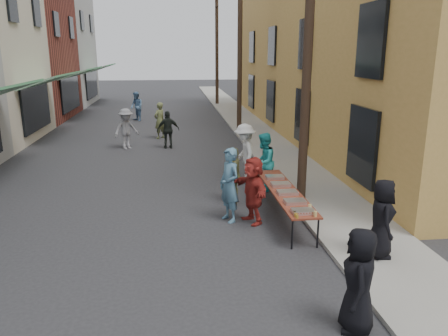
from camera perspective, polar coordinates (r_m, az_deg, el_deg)
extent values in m
plane|color=#28282B|center=(9.70, -10.15, -11.03)|extent=(120.00, 120.00, 0.00)
cube|color=gray|center=(24.46, 3.61, 5.14)|extent=(2.20, 60.00, 0.10)
cube|color=maroon|center=(31.57, -27.21, 12.98)|extent=(8.00, 8.00, 8.00)
cube|color=gray|center=(39.19, -23.26, 14.22)|extent=(8.00, 8.00, 9.00)
cube|color=#B68C41|center=(25.01, 18.70, 16.02)|extent=(10.00, 28.00, 10.00)
cylinder|color=#2D2116|center=(12.27, 10.96, 16.04)|extent=(0.26, 0.26, 9.00)
cylinder|color=#2D2116|center=(23.99, 2.08, 15.64)|extent=(0.26, 0.26, 9.00)
cylinder|color=#2D2116|center=(35.90, -0.94, 15.42)|extent=(0.26, 0.26, 9.00)
cube|color=maroon|center=(11.39, 7.88, -2.99)|extent=(0.70, 4.00, 0.04)
cylinder|color=black|center=(9.75, 8.90, -8.53)|extent=(0.04, 0.04, 0.71)
cylinder|color=black|center=(9.92, 12.16, -8.29)|extent=(0.04, 0.04, 0.71)
cylinder|color=black|center=(13.19, 4.58, -2.10)|extent=(0.04, 0.04, 0.71)
cylinder|color=black|center=(13.31, 7.03, -2.00)|extent=(0.04, 0.04, 0.71)
cube|color=maroon|center=(9.87, 10.27, -5.58)|extent=(0.50, 0.33, 0.08)
cube|color=#B2B2B7|center=(10.46, 9.25, -4.35)|extent=(0.50, 0.33, 0.08)
cube|color=tan|center=(11.10, 8.28, -3.17)|extent=(0.50, 0.33, 0.08)
cube|color=#B2B2B7|center=(11.74, 7.41, -2.12)|extent=(0.50, 0.33, 0.08)
cube|color=tan|center=(12.39, 6.63, -1.17)|extent=(0.50, 0.33, 0.08)
cylinder|color=#A57F26|center=(9.55, 9.52, -6.27)|extent=(0.07, 0.07, 0.08)
cylinder|color=#A57F26|center=(9.63, 9.36, -6.06)|extent=(0.07, 0.07, 0.08)
cylinder|color=#A57F26|center=(9.72, 9.20, -5.85)|extent=(0.07, 0.07, 0.08)
cylinder|color=tan|center=(9.70, 11.84, -5.90)|extent=(0.08, 0.08, 0.12)
imported|color=black|center=(7.15, 17.22, -13.90)|extent=(0.78, 0.96, 1.69)
imported|color=teal|center=(11.02, 0.71, -2.24)|extent=(0.71, 0.82, 1.91)
imported|color=#2BB5B4|center=(13.51, 5.18, 0.76)|extent=(1.04, 1.11, 1.83)
imported|color=white|center=(14.35, 2.72, 1.92)|extent=(0.77, 1.29, 1.95)
imported|color=#67683C|center=(12.43, 1.35, -0.94)|extent=(0.56, 1.00, 1.62)
imported|color=maroon|center=(10.98, 3.78, -2.88)|extent=(0.98, 1.67, 1.71)
imported|color=black|center=(9.50, 19.89, -6.21)|extent=(0.66, 0.89, 1.65)
imported|color=gray|center=(19.87, -12.65, 5.01)|extent=(1.34, 1.21, 1.80)
imported|color=black|center=(19.67, -7.30, 4.97)|extent=(1.03, 0.52, 1.68)
imported|color=#5E663B|center=(22.01, -8.41, 6.15)|extent=(0.77, 0.77, 1.80)
imported|color=#567CA6|center=(28.00, -11.34, 7.89)|extent=(1.05, 1.11, 1.81)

